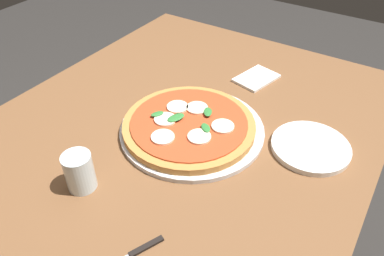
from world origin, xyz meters
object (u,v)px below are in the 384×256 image
(plate_white, at_px, (310,147))
(glass_cup, at_px, (79,172))
(knife, at_px, (132,254))
(dining_table, at_px, (177,161))
(serving_tray, at_px, (192,129))
(pizza, at_px, (189,125))
(napkin, at_px, (256,78))

(plate_white, xyz_separation_m, glass_cup, (0.38, -0.37, 0.04))
(knife, bearing_deg, dining_table, -157.97)
(serving_tray, distance_m, pizza, 0.02)
(napkin, xyz_separation_m, glass_cup, (0.60, -0.13, 0.04))
(pizza, relative_size, napkin, 2.57)
(dining_table, xyz_separation_m, plate_white, (-0.12, 0.31, 0.12))
(glass_cup, bearing_deg, knife, 70.14)
(plate_white, relative_size, knife, 1.17)
(plate_white, distance_m, knife, 0.49)
(dining_table, relative_size, napkin, 9.31)
(dining_table, bearing_deg, glass_cup, -13.07)
(pizza, distance_m, knife, 0.37)
(dining_table, bearing_deg, knife, 22.03)
(napkin, bearing_deg, serving_tray, -5.46)
(serving_tray, height_order, glass_cup, glass_cup)
(serving_tray, bearing_deg, napkin, 174.54)
(dining_table, height_order, serving_tray, serving_tray)
(napkin, bearing_deg, knife, 5.99)
(dining_table, xyz_separation_m, napkin, (-0.34, 0.07, 0.12))
(serving_tray, bearing_deg, plate_white, 109.23)
(napkin, relative_size, glass_cup, 1.49)
(dining_table, xyz_separation_m, pizza, (-0.01, 0.03, 0.13))
(serving_tray, xyz_separation_m, napkin, (-0.32, 0.03, -0.00))
(serving_tray, distance_m, napkin, 0.32)
(knife, xyz_separation_m, glass_cup, (-0.07, -0.20, 0.04))
(pizza, bearing_deg, knife, 16.83)
(pizza, relative_size, glass_cup, 3.83)
(napkin, distance_m, knife, 0.68)
(serving_tray, bearing_deg, dining_table, -62.36)
(pizza, relative_size, knife, 2.08)
(plate_white, bearing_deg, dining_table, -69.76)
(pizza, height_order, plate_white, pizza)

